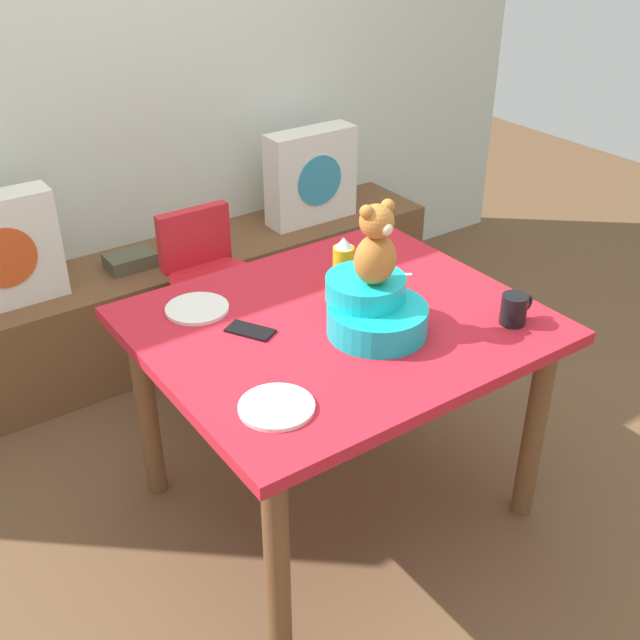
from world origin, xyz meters
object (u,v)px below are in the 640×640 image
dining_table (338,348)px  pillow_floral_right (311,176)px  cell_phone (250,331)px  dinner_plate_far (276,407)px  highchair (212,283)px  book_stack (130,260)px  teddy_bear (376,246)px  dinner_plate_near (197,309)px  ketchup_bottle (343,265)px  infant_seat_teal (373,309)px  coffee_mug (514,309)px  pillow_floral_left (0,252)px

dining_table → pillow_floral_right: bearing=59.0°
pillow_floral_right → cell_phone: (-1.00, -1.14, 0.06)m
dining_table → dinner_plate_far: (-0.40, -0.27, 0.11)m
highchair → dinner_plate_far: (-0.38, -1.09, 0.22)m
book_stack → teddy_bear: bearing=-80.4°
pillow_floral_right → dinner_plate_near: bearing=-139.0°
ketchup_bottle → dinner_plate_far: bearing=-141.1°
highchair → book_stack: bearing=110.3°
infant_seat_teal → dining_table: bearing=114.0°
dinner_plate_far → coffee_mug: bearing=-3.2°
book_stack → dinner_plate_far: 1.56m
highchair → dinner_plate_near: bearing=-121.0°
dining_table → coffee_mug: (0.42, -0.32, 0.15)m
pillow_floral_right → infant_seat_teal: (-0.69, -1.34, 0.13)m
pillow_floral_right → dinner_plate_far: (-1.14, -1.51, 0.07)m
pillow_floral_left → teddy_bear: 1.57m
teddy_bear → cell_phone: 0.46m
book_stack → pillow_floral_right: bearing=-1.3°
book_stack → highchair: highchair is taller
infant_seat_teal → dinner_plate_far: infant_seat_teal is taller
book_stack → teddy_bear: teddy_bear is taller
coffee_mug → dinner_plate_near: coffee_mug is taller
dinner_plate_far → pillow_floral_right: bearing=52.9°
dining_table → teddy_bear: teddy_bear is taller
cell_phone → ketchup_bottle: bearing=-20.7°
teddy_bear → coffee_mug: teddy_bear is taller
infant_seat_teal → cell_phone: infant_seat_teal is taller
infant_seat_teal → teddy_bear: bearing=-90.0°
pillow_floral_left → highchair: (0.67, -0.42, -0.16)m
pillow_floral_left → dining_table: 1.42m
highchair → coffee_mug: coffee_mug is taller
book_stack → highchair: (0.16, -0.44, 0.03)m
book_stack → ketchup_bottle: size_ratio=1.08×
dining_table → teddy_bear: 0.40m
dinner_plate_near → dinner_plate_far: same height
pillow_floral_right → dining_table: (-0.74, -1.23, -0.04)m
dinner_plate_near → cell_phone: (0.07, -0.21, -0.00)m
pillow_floral_left → dinner_plate_near: (0.36, -0.93, 0.07)m
ketchup_bottle → dinner_plate_near: bearing=162.2°
dining_table → dinner_plate_far: dinner_plate_far is taller
highchair → teddy_bear: 1.05m
pillow_floral_right → infant_seat_teal: 1.51m
pillow_floral_right → ketchup_bottle: (-0.61, -1.08, 0.15)m
book_stack → dinner_plate_far: (-0.22, -1.53, 0.26)m
ketchup_bottle → pillow_floral_left: bearing=127.4°
dining_table → cell_phone: bearing=160.2°
dining_table → dinner_plate_near: 0.46m
dining_table → dinner_plate_far: 0.50m
ketchup_bottle → dinner_plate_near: 0.49m
pillow_floral_left → coffee_mug: 1.92m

